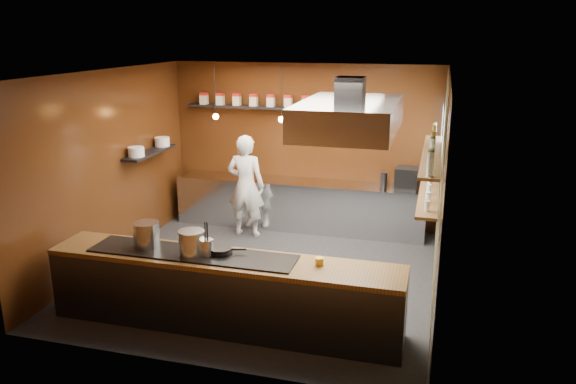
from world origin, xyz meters
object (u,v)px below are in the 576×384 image
(extractor_hood, at_px, (349,116))
(stockpot_large, at_px, (146,235))
(espresso_machine, at_px, (407,179))
(stockpot_small, at_px, (192,243))
(chef, at_px, (246,186))

(extractor_hood, distance_m, stockpot_large, 2.96)
(stockpot_large, relative_size, espresso_machine, 0.85)
(extractor_hood, relative_size, stockpot_large, 6.14)
(stockpot_small, height_order, espresso_machine, espresso_machine)
(extractor_hood, distance_m, chef, 3.30)
(stockpot_small, relative_size, chef, 0.18)
(chef, bearing_deg, stockpot_large, 84.93)
(extractor_hood, distance_m, espresso_machine, 2.97)
(espresso_machine, bearing_deg, chef, -163.29)
(stockpot_small, xyz_separation_m, chef, (-0.44, 3.22, -0.18))
(extractor_hood, bearing_deg, stockpot_small, -143.20)
(stockpot_large, height_order, espresso_machine, espresso_machine)
(stockpot_large, bearing_deg, chef, 86.08)
(stockpot_large, bearing_deg, extractor_hood, 26.47)
(extractor_hood, xyz_separation_m, chef, (-2.12, 1.97, -1.59))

